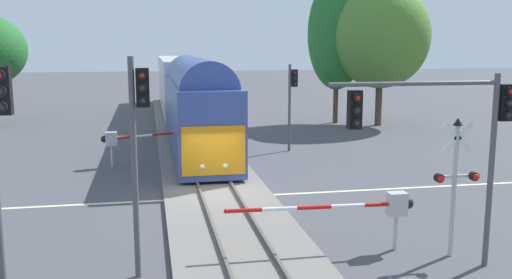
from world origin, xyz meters
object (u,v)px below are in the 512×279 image
crossing_gate_near (377,207)px  oak_far_right (337,33)px  crossing_gate_far (124,139)px  traffic_signal_far_side (292,93)px  commuter_train (185,91)px  maple_right_background (381,36)px  crossing_signal_mast (456,173)px  traffic_signal_median (138,133)px  traffic_signal_near_right (448,123)px

crossing_gate_near → oak_far_right: bearing=73.7°
crossing_gate_far → traffic_signal_far_side: (9.48, 2.50, 1.97)m
commuter_train → crossing_gate_near: bearing=-81.5°
crossing_gate_near → crossing_gate_far: 15.89m
crossing_gate_far → maple_right_background: 22.59m
commuter_train → crossing_signal_mast: 27.95m
traffic_signal_far_side → maple_right_background: maple_right_background is taller
commuter_train → oak_far_right: oak_far_right is taller
traffic_signal_median → crossing_gate_far: bearing=94.0°
crossing_gate_far → traffic_signal_median: 14.65m
crossing_signal_mast → traffic_signal_far_side: (-0.48, 17.09, 0.88)m
crossing_signal_mast → oak_far_right: bearing=78.1°
crossing_gate_near → traffic_signal_far_side: traffic_signal_far_side is taller
commuter_train → oak_far_right: size_ratio=3.44×
commuter_train → maple_right_background: maple_right_background is taller
traffic_signal_far_side → crossing_gate_near: bearing=-95.4°
crossing_signal_mast → oak_far_right: oak_far_right is taller
traffic_signal_near_right → oak_far_right: bearing=76.9°
commuter_train → crossing_signal_mast: bearing=-77.6°
crossing_gate_far → traffic_signal_median: traffic_signal_median is taller
crossing_gate_far → crossing_gate_near: bearing=-60.1°
traffic_signal_far_side → oak_far_right: size_ratio=0.44×
crossing_gate_near → traffic_signal_far_side: (1.55, 16.27, 2.01)m
traffic_signal_far_side → maple_right_background: bearing=44.4°
oak_far_right → commuter_train: bearing=-176.7°
maple_right_background → oak_far_right: 3.40m
crossing_gate_near → crossing_signal_mast: size_ratio=1.40×
crossing_gate_near → traffic_signal_near_right: size_ratio=1.07×
commuter_train → traffic_signal_median: 27.30m
crossing_gate_near → crossing_signal_mast: 2.46m
crossing_gate_far → maple_right_background: (18.69, 11.51, 5.36)m
traffic_signal_far_side → traffic_signal_near_right: (-0.33, -17.95, 0.72)m
maple_right_background → crossing_gate_far: bearing=-148.4°
oak_far_right → traffic_signal_near_right: bearing=-103.1°
traffic_signal_near_right → crossing_gate_near: bearing=126.0°
traffic_signal_far_side → traffic_signal_near_right: 17.97m
crossing_signal_mast → traffic_signal_near_right: (-0.82, -0.86, 1.60)m
traffic_signal_median → traffic_signal_near_right: traffic_signal_median is taller
maple_right_background → oak_far_right: oak_far_right is taller
commuter_train → oak_far_right: bearing=3.3°
traffic_signal_median → maple_right_background: size_ratio=0.55×
maple_right_background → traffic_signal_median: bearing=-124.3°
crossing_signal_mast → traffic_signal_near_right: 1.99m
crossing_gate_near → crossing_gate_far: crossing_gate_far is taller
traffic_signal_far_side → crossing_signal_mast: bearing=-88.4°
commuter_train → oak_far_right: 12.65m
crossing_gate_far → maple_right_background: size_ratio=0.54×
crossing_gate_near → crossing_gate_far: size_ratio=1.01×
traffic_signal_median → crossing_gate_near: bearing=5.2°
traffic_signal_median → oak_far_right: 31.67m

